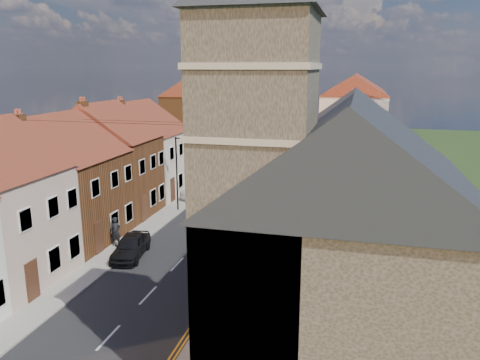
# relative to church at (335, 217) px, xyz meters

# --- Properties ---
(road) EXTENTS (7.00, 90.00, 0.02)m
(road) POSITION_rel_church_xyz_m (-9.36, 26.68, -5.87)
(road) COLOR black
(road) RESTS_ON ground
(pavement_left) EXTENTS (1.80, 90.00, 0.12)m
(pavement_left) POSITION_rel_church_xyz_m (-13.76, 26.68, -5.82)
(pavement_left) COLOR #A7A498
(pavement_left) RESTS_ON ground
(pavement_right) EXTENTS (1.80, 90.00, 0.12)m
(pavement_right) POSITION_rel_church_xyz_m (-4.96, 26.68, -5.82)
(pavement_right) COLOR #A7A498
(pavement_right) RESTS_ON ground
(church) EXTENTS (11.25, 14.25, 15.20)m
(church) POSITION_rel_church_xyz_m (0.00, 0.00, 0.00)
(church) COLOR #383227
(church) RESTS_ON ground
(cottage_r_tudor) EXTENTS (8.30, 5.20, 9.00)m
(cottage_r_tudor) POSITION_rel_church_xyz_m (-0.09, 9.37, -1.41)
(cottage_r_tudor) COLOR beige
(cottage_r_tudor) RESTS_ON ground
(cottage_r_white_near) EXTENTS (8.30, 6.00, 9.00)m
(cottage_r_white_near) POSITION_rel_church_xyz_m (-0.06, 14.77, -1.40)
(cottage_r_white_near) COLOR brown
(cottage_r_white_near) RESTS_ON ground
(cottage_r_cream_mid) EXTENTS (8.30, 5.20, 9.00)m
(cottage_r_cream_mid) POSITION_rel_church_xyz_m (-0.06, 20.17, -1.40)
(cottage_r_cream_mid) COLOR beige
(cottage_r_cream_mid) RESTS_ON ground
(cottage_r_pink) EXTENTS (8.30, 6.00, 9.00)m
(cottage_r_pink) POSITION_rel_church_xyz_m (-0.06, 25.57, -1.40)
(cottage_r_pink) COLOR beige
(cottage_r_pink) RESTS_ON ground
(cottage_r_white_far) EXTENTS (8.30, 5.20, 9.00)m
(cottage_r_white_far) POSITION_rel_church_xyz_m (-0.06, 30.97, -1.40)
(cottage_r_white_far) COLOR silver
(cottage_r_white_far) RESTS_ON ground
(cottage_r_cream_far) EXTENTS (8.30, 6.00, 9.00)m
(cottage_r_cream_far) POSITION_rel_church_xyz_m (-0.06, 36.37, -1.40)
(cottage_r_cream_far) COLOR silver
(cottage_r_cream_far) RESTS_ON ground
(cottage_l_white) EXTENTS (8.30, 6.90, 8.80)m
(cottage_l_white) POSITION_rel_church_xyz_m (-18.66, 8.62, -1.51)
(cottage_l_white) COLOR brown
(cottage_l_white) RESTS_ON ground
(cottage_l_brick_mid) EXTENTS (8.30, 5.70, 9.10)m
(cottage_l_brick_mid) POSITION_rel_church_xyz_m (-18.66, 14.72, -1.35)
(cottage_l_brick_mid) COLOR brown
(cottage_l_brick_mid) RESTS_ON ground
(cottage_l_pink) EXTENTS (8.30, 6.30, 8.80)m
(cottage_l_pink) POSITION_rel_church_xyz_m (-18.66, 20.52, -1.51)
(cottage_l_pink) COLOR beige
(cottage_l_pink) RESTS_ON ground
(block_right_far) EXTENTS (8.30, 24.20, 10.50)m
(block_right_far) POSITION_rel_church_xyz_m (-0.06, 51.68, -0.58)
(block_right_far) COLOR beige
(block_right_far) RESTS_ON ground
(block_left_far) EXTENTS (8.30, 24.20, 10.50)m
(block_left_far) POSITION_rel_church_xyz_m (-18.66, 46.68, -0.58)
(block_left_far) COLOR brown
(block_left_far) RESTS_ON ground
(lamppost) EXTENTS (0.88, 0.15, 6.00)m
(lamppost) POSITION_rel_church_xyz_m (-13.17, 16.68, -2.34)
(lamppost) COLOR black
(lamppost) RESTS_ON pavement_left
(car_near) EXTENTS (2.33, 4.38, 1.42)m
(car_near) POSITION_rel_church_xyz_m (-12.56, 7.09, -5.17)
(car_near) COLOR black
(car_near) RESTS_ON ground
(car_mid) EXTENTS (3.10, 4.98, 1.55)m
(car_mid) POSITION_rel_church_xyz_m (-12.56, 21.01, -5.10)
(car_mid) COLOR #B7BAC0
(car_mid) RESTS_ON ground
(car_far) EXTENTS (2.41, 5.04, 1.42)m
(car_far) POSITION_rel_church_xyz_m (-12.56, 40.87, -5.17)
(car_far) COLOR navy
(car_far) RESTS_ON ground
(car_distant) EXTENTS (2.14, 4.63, 1.29)m
(car_distant) POSITION_rel_church_xyz_m (-10.86, 49.19, -5.23)
(car_distant) COLOR #AAACB2
(car_distant) RESTS_ON ground
(pedestrian_left) EXTENTS (0.79, 0.61, 1.92)m
(pedestrian_left) POSITION_rel_church_xyz_m (-14.23, 8.29, -4.80)
(pedestrian_left) COLOR black
(pedestrian_left) RESTS_ON pavement_left
(pedestrian_right) EXTENTS (0.86, 0.73, 1.55)m
(pedestrian_right) POSITION_rel_church_xyz_m (-4.93, 1.47, -4.98)
(pedestrian_right) COLOR #2B2423
(pedestrian_right) RESTS_ON pavement_right
(car_mid_b) EXTENTS (1.74, 4.71, 1.54)m
(car_mid_b) POSITION_rel_church_xyz_m (-7.19, 16.97, -5.11)
(car_mid_b) COLOR gray
(car_mid_b) RESTS_ON ground
(pedestrian_right_b) EXTENTS (0.88, 0.75, 1.59)m
(pedestrian_right_b) POSITION_rel_church_xyz_m (-4.26, 20.68, -4.96)
(pedestrian_right_b) COLOR black
(pedestrian_right_b) RESTS_ON pavement_right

